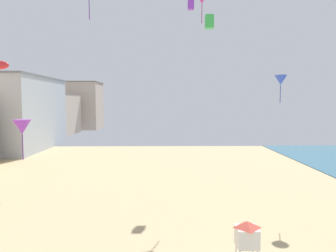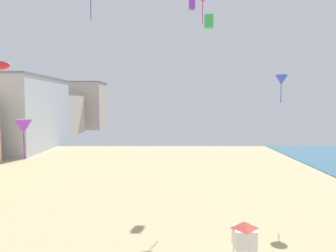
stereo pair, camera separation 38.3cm
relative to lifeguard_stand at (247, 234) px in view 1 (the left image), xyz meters
name	(u,v)px [view 1 (the left image)]	position (x,y,z in m)	size (l,w,h in m)	color
boardwalk_hotel_far	(4,113)	(-34.01, 42.95, 4.90)	(16.54, 21.80, 13.46)	#ADB7C1
boardwalk_hotel_distant	(51,114)	(-34.01, 67.00, 3.72)	(10.57, 21.41, 11.11)	#C6B29E
boardwalk_hotel_furthest	(73,106)	(-34.01, 87.26, 5.79)	(18.01, 12.79, 15.24)	#C6B29E
lifeguard_stand	(247,234)	(0.00, 0.00, 0.00)	(1.10, 1.10, 2.55)	white
kite_purple_box	(191,5)	(-1.39, 18.82, 17.39)	(0.65, 0.65, 1.02)	purple
kite_purple_delta	(22,127)	(-17.36, 13.05, 4.61)	(1.63, 1.63, 3.70)	purple
kite_blue_delta	(281,80)	(5.49, 10.56, 8.74)	(1.02, 1.02, 2.32)	blue
kite_green_box	(209,22)	(-1.06, 7.12, 12.66)	(0.59, 0.59, 0.93)	green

